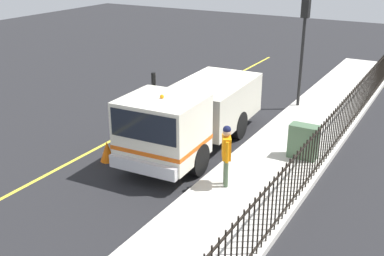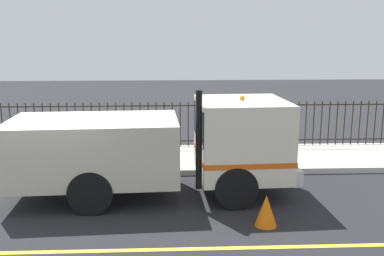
{
  "view_description": "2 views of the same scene",
  "coord_description": "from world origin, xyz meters",
  "px_view_note": "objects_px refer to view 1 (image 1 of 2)",
  "views": [
    {
      "loc": [
        7.49,
        -14.78,
        6.3
      ],
      "look_at": [
        1.13,
        -3.7,
        1.33
      ],
      "focal_mm": 44.38,
      "sensor_mm": 36.0,
      "label": 1
    },
    {
      "loc": [
        -9.57,
        -2.63,
        3.74
      ],
      "look_at": [
        1.61,
        -3.14,
        1.38
      ],
      "focal_mm": 40.77,
      "sensor_mm": 36.0,
      "label": 2
    }
  ],
  "objects_px": {
    "utility_cabinet": "(303,141)",
    "traffic_light_near": "(304,29)",
    "work_truck": "(190,114)",
    "traffic_cone": "(107,151)",
    "worker_standing": "(226,149)"
  },
  "relations": [
    {
      "from": "traffic_light_near",
      "to": "traffic_cone",
      "type": "height_order",
      "value": "traffic_light_near"
    },
    {
      "from": "traffic_light_near",
      "to": "utility_cabinet",
      "type": "relative_size",
      "value": 4.12
    },
    {
      "from": "utility_cabinet",
      "to": "work_truck",
      "type": "bearing_deg",
      "value": -164.07
    },
    {
      "from": "worker_standing",
      "to": "traffic_light_near",
      "type": "relative_size",
      "value": 0.4
    },
    {
      "from": "worker_standing",
      "to": "traffic_cone",
      "type": "bearing_deg",
      "value": 61.96
    },
    {
      "from": "traffic_light_near",
      "to": "utility_cabinet",
      "type": "height_order",
      "value": "traffic_light_near"
    },
    {
      "from": "work_truck",
      "to": "traffic_cone",
      "type": "bearing_deg",
      "value": 43.54
    },
    {
      "from": "work_truck",
      "to": "utility_cabinet",
      "type": "height_order",
      "value": "work_truck"
    },
    {
      "from": "work_truck",
      "to": "traffic_light_near",
      "type": "bearing_deg",
      "value": -108.94
    },
    {
      "from": "traffic_light_near",
      "to": "traffic_cone",
      "type": "distance_m",
      "value": 9.02
    },
    {
      "from": "utility_cabinet",
      "to": "traffic_light_near",
      "type": "bearing_deg",
      "value": 109.55
    },
    {
      "from": "utility_cabinet",
      "to": "traffic_cone",
      "type": "bearing_deg",
      "value": -151.1
    },
    {
      "from": "utility_cabinet",
      "to": "traffic_cone",
      "type": "height_order",
      "value": "utility_cabinet"
    },
    {
      "from": "utility_cabinet",
      "to": "traffic_cone",
      "type": "relative_size",
      "value": 1.64
    },
    {
      "from": "work_truck",
      "to": "traffic_cone",
      "type": "xyz_separation_m",
      "value": [
        -1.84,
        -1.93,
        -0.97
      ]
    }
  ]
}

